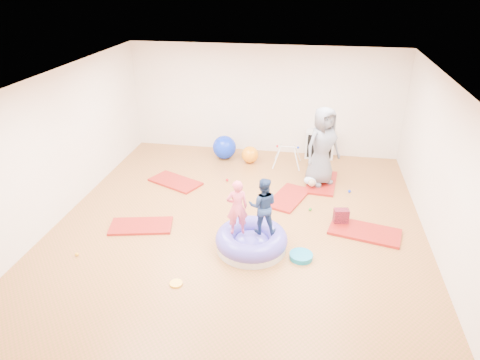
# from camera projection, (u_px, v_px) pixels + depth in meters

# --- Properties ---
(room) EXTENTS (7.01, 8.01, 2.81)m
(room) POSITION_uv_depth(u_px,v_px,m) (237.00, 162.00, 7.51)
(room) COLOR #AC5F38
(room) RESTS_ON ground
(gym_mat_front_left) EXTENTS (1.27, 0.82, 0.05)m
(gym_mat_front_left) POSITION_uv_depth(u_px,v_px,m) (141.00, 226.00, 8.19)
(gym_mat_front_left) COLOR #9A2206
(gym_mat_front_left) RESTS_ON ground
(gym_mat_mid_left) EXTENTS (1.34, 1.06, 0.05)m
(gym_mat_mid_left) POSITION_uv_depth(u_px,v_px,m) (175.00, 182.00, 9.89)
(gym_mat_mid_left) COLOR #9A2206
(gym_mat_mid_left) RESTS_ON ground
(gym_mat_center_back) EXTENTS (0.97, 1.33, 0.05)m
(gym_mat_center_back) POSITION_uv_depth(u_px,v_px,m) (288.00, 198.00, 9.21)
(gym_mat_center_back) COLOR #9A2206
(gym_mat_center_back) RESTS_ON ground
(gym_mat_right) EXTENTS (1.40, 0.92, 0.05)m
(gym_mat_right) POSITION_uv_depth(u_px,v_px,m) (365.00, 232.00, 8.01)
(gym_mat_right) COLOR #9A2206
(gym_mat_right) RESTS_ON ground
(gym_mat_rear_right) EXTENTS (0.75, 1.31, 0.05)m
(gym_mat_rear_right) POSITION_uv_depth(u_px,v_px,m) (322.00, 182.00, 9.86)
(gym_mat_rear_right) COLOR #9A2206
(gym_mat_rear_right) RESTS_ON ground
(inflatable_cushion) EXTENTS (1.27, 1.27, 0.40)m
(inflatable_cushion) POSITION_uv_depth(u_px,v_px,m) (251.00, 241.00, 7.51)
(inflatable_cushion) COLOR silver
(inflatable_cushion) RESTS_ON ground
(child_pink) EXTENTS (0.43, 0.35, 1.01)m
(child_pink) POSITION_uv_depth(u_px,v_px,m) (237.00, 205.00, 7.21)
(child_pink) COLOR #EF5672
(child_pink) RESTS_ON inflatable_cushion
(child_navy) EXTENTS (0.53, 0.43, 1.03)m
(child_navy) POSITION_uv_depth(u_px,v_px,m) (263.00, 203.00, 7.24)
(child_navy) COLOR navy
(child_navy) RESTS_ON inflatable_cushion
(adult_caregiver) EXTENTS (1.03, 0.98, 1.77)m
(adult_caregiver) POSITION_uv_depth(u_px,v_px,m) (323.00, 146.00, 9.42)
(adult_caregiver) COLOR slate
(adult_caregiver) RESTS_ON gym_mat_rear_right
(infant) EXTENTS (0.36, 0.36, 0.21)m
(infant) POSITION_uv_depth(u_px,v_px,m) (312.00, 181.00, 9.62)
(infant) COLOR #CFE7FF
(infant) RESTS_ON gym_mat_rear_right
(ball_pit_balls) EXTENTS (4.83, 3.35, 0.06)m
(ball_pit_balls) POSITION_uv_depth(u_px,v_px,m) (253.00, 210.00, 8.72)
(ball_pit_balls) COLOR red
(ball_pit_balls) RESTS_ON ground
(exercise_ball_blue) EXTENTS (0.61, 0.61, 0.61)m
(exercise_ball_blue) POSITION_uv_depth(u_px,v_px,m) (224.00, 147.00, 11.07)
(exercise_ball_blue) COLOR #0C2BD1
(exercise_ball_blue) RESTS_ON ground
(exercise_ball_orange) EXTENTS (0.43, 0.43, 0.43)m
(exercise_ball_orange) POSITION_uv_depth(u_px,v_px,m) (250.00, 155.00, 10.85)
(exercise_ball_orange) COLOR orange
(exercise_ball_orange) RESTS_ON ground
(infant_play_gym) EXTENTS (0.69, 0.65, 0.53)m
(infant_play_gym) POSITION_uv_depth(u_px,v_px,m) (287.00, 153.00, 10.61)
(infant_play_gym) COLOR silver
(infant_play_gym) RESTS_ON ground
(cube_shelf) EXTENTS (0.72, 0.35, 0.72)m
(cube_shelf) POSITION_uv_depth(u_px,v_px,m) (319.00, 144.00, 11.10)
(cube_shelf) COLOR silver
(cube_shelf) RESTS_ON ground
(balance_disc) EXTENTS (0.40, 0.40, 0.09)m
(balance_disc) POSITION_uv_depth(u_px,v_px,m) (301.00, 256.00, 7.29)
(balance_disc) COLOR #117DA6
(balance_disc) RESTS_ON ground
(backpack) EXTENTS (0.31, 0.22, 0.32)m
(backpack) POSITION_uv_depth(u_px,v_px,m) (341.00, 217.00, 8.23)
(backpack) COLOR #A5162E
(backpack) RESTS_ON ground
(yellow_toy) EXTENTS (0.20, 0.20, 0.03)m
(yellow_toy) POSITION_uv_depth(u_px,v_px,m) (176.00, 284.00, 6.70)
(yellow_toy) COLOR #FFB01C
(yellow_toy) RESTS_ON ground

